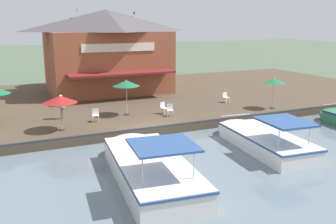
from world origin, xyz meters
name	(u,v)px	position (x,y,z in m)	size (l,w,h in m)	color
ground_plane	(152,138)	(0.00, 0.00, 0.00)	(220.00, 220.00, 0.00)	#4C5B47
quay_deck	(106,101)	(-11.00, 0.00, 0.30)	(22.00, 56.00, 0.60)	#4C3D2D
quay_edge_fender	(151,127)	(-0.10, 0.00, 0.65)	(0.20, 50.40, 0.10)	#2D2D33
waterfront_restaurant	(108,51)	(-13.89, 1.14, 4.52)	(9.39, 11.35, 7.73)	brown
patio_umbrella_by_entrance	(126,83)	(-4.10, -0.28, 2.89)	(1.89, 1.89, 2.55)	#B7B7B7
patio_umbrella_far_corner	(274,81)	(-1.43, 10.70, 2.73)	(1.71, 1.71, 2.34)	#B7B7B7
patio_umbrella_mid_patio_left	(60,99)	(-1.98, -5.22, 2.55)	(2.07, 2.07, 2.21)	#B7B7B7
cafe_chair_far_corner_seat	(170,109)	(-2.51, 2.41, 1.08)	(0.57, 0.57, 0.85)	white
cafe_chair_facing_river	(96,114)	(-3.22, -2.79, 1.08)	(0.52, 0.52, 0.85)	white
cafe_chair_under_first_umbrella	(164,107)	(-3.33, 2.28, 1.08)	(0.57, 0.57, 0.85)	white
cafe_chair_beside_entrance	(226,97)	(-4.83, 8.60, 1.08)	(0.49, 0.49, 0.85)	white
person_mid_patio	(61,104)	(-4.86, -4.74, 1.67)	(0.48, 0.48, 1.70)	#4C4C56
motorboat_fourth_along	(260,137)	(4.36, 4.97, 0.61)	(7.82, 3.24, 2.09)	white
motorboat_outer_channel	(146,163)	(5.63, -2.59, 0.68)	(9.29, 3.83, 2.39)	white
tree_behind_restaurant	(65,48)	(-18.54, -2.03, 4.62)	(4.16, 3.96, 6.11)	brown
tree_upstream_bank	(76,42)	(-16.92, -1.23, 5.25)	(3.97, 3.79, 6.66)	brown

